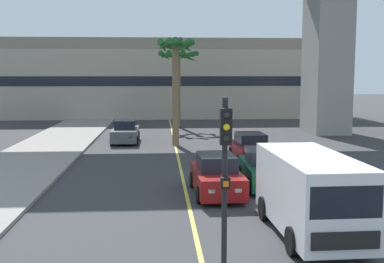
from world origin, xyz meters
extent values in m
cube|color=#DBCC4C|center=(0.00, 24.00, 0.00)|extent=(0.14, 56.00, 0.01)
cube|color=gray|center=(12.28, 36.78, 6.64)|extent=(2.80, 4.40, 13.29)
cube|color=#BCB29E|center=(0.00, 52.62, 3.61)|extent=(37.91, 8.00, 7.22)
cube|color=gray|center=(0.00, 52.62, 7.82)|extent=(37.15, 7.20, 1.20)
cube|color=black|center=(0.00, 48.60, 3.97)|extent=(34.12, 0.04, 1.00)
cube|color=#4C5156|center=(-3.38, 31.97, 0.58)|extent=(1.71, 4.10, 0.80)
cube|color=black|center=(-3.38, 32.12, 1.26)|extent=(1.40, 2.05, 0.60)
cube|color=#F2EDCC|center=(-2.92, 29.96, 0.63)|extent=(0.24, 0.08, 0.14)
cube|color=#F2EDCC|center=(-3.86, 29.96, 0.63)|extent=(0.24, 0.08, 0.14)
cylinder|color=black|center=(-2.58, 30.69, 0.32)|extent=(0.22, 0.64, 0.64)
cylinder|color=black|center=(-4.19, 30.70, 0.32)|extent=(0.22, 0.64, 0.64)
cylinder|color=black|center=(-2.57, 33.24, 0.32)|extent=(0.22, 0.64, 0.64)
cylinder|color=black|center=(-4.19, 33.24, 0.32)|extent=(0.22, 0.64, 0.64)
cube|color=#0C4728|center=(3.36, 18.47, 0.58)|extent=(1.86, 4.16, 0.80)
cube|color=black|center=(3.37, 18.62, 1.26)|extent=(1.47, 2.10, 0.60)
cube|color=#F2EDCC|center=(3.75, 16.45, 0.63)|extent=(0.24, 0.09, 0.14)
cube|color=#F2EDCC|center=(2.81, 16.48, 0.63)|extent=(0.24, 0.09, 0.14)
cylinder|color=black|center=(4.12, 17.17, 0.32)|extent=(0.24, 0.65, 0.64)
cylinder|color=black|center=(2.50, 17.24, 0.32)|extent=(0.24, 0.65, 0.64)
cylinder|color=black|center=(4.22, 19.71, 0.32)|extent=(0.24, 0.65, 0.64)
cylinder|color=black|center=(2.60, 19.78, 0.32)|extent=(0.24, 0.65, 0.64)
cube|color=maroon|center=(1.18, 17.23, 0.58)|extent=(1.82, 4.15, 0.80)
cube|color=black|center=(1.18, 17.38, 1.26)|extent=(1.45, 2.09, 0.60)
cube|color=#F2EDCC|center=(1.71, 15.23, 0.63)|extent=(0.24, 0.09, 0.14)
cube|color=#F2EDCC|center=(0.77, 15.20, 0.63)|extent=(0.24, 0.09, 0.14)
cylinder|color=black|center=(2.03, 15.98, 0.32)|extent=(0.24, 0.65, 0.64)
cylinder|color=black|center=(0.41, 15.93, 0.32)|extent=(0.24, 0.65, 0.64)
cylinder|color=black|center=(1.95, 18.52, 0.32)|extent=(0.24, 0.65, 0.64)
cylinder|color=black|center=(0.34, 18.47, 0.32)|extent=(0.24, 0.65, 0.64)
cube|color=maroon|center=(3.81, 23.92, 0.58)|extent=(1.82, 4.15, 0.80)
cube|color=black|center=(3.81, 24.07, 1.26)|extent=(1.45, 2.09, 0.60)
cube|color=#F2EDCC|center=(4.34, 21.92, 0.63)|extent=(0.24, 0.09, 0.14)
cube|color=#F2EDCC|center=(3.40, 21.90, 0.63)|extent=(0.24, 0.09, 0.14)
cylinder|color=black|center=(4.66, 22.67, 0.32)|extent=(0.24, 0.65, 0.64)
cylinder|color=black|center=(3.04, 22.63, 0.32)|extent=(0.24, 0.65, 0.64)
cylinder|color=black|center=(4.59, 25.21, 0.32)|extent=(0.24, 0.65, 0.64)
cylinder|color=black|center=(2.97, 25.17, 0.32)|extent=(0.24, 0.65, 0.64)
cube|color=white|center=(3.32, 12.29, 1.31)|extent=(2.12, 5.25, 2.10)
cube|color=black|center=(3.38, 9.73, 1.66)|extent=(1.80, 0.12, 0.80)
cube|color=black|center=(3.38, 9.67, 0.73)|extent=(1.70, 0.10, 0.44)
cylinder|color=black|center=(4.31, 10.75, 0.38)|extent=(0.28, 0.77, 0.76)
cylinder|color=black|center=(2.41, 10.71, 0.38)|extent=(0.28, 0.77, 0.76)
cylinder|color=black|center=(4.23, 13.87, 0.38)|extent=(0.28, 0.77, 0.76)
cylinder|color=black|center=(2.34, 13.83, 0.38)|extent=(0.28, 0.77, 0.76)
cylinder|color=black|center=(0.35, 8.85, 2.10)|extent=(0.12, 0.12, 4.20)
cube|color=black|center=(0.35, 8.71, 3.60)|extent=(0.24, 0.20, 0.76)
sphere|color=black|center=(0.35, 8.61, 3.84)|extent=(0.14, 0.14, 0.14)
sphere|color=yellow|center=(0.35, 8.61, 3.60)|extent=(0.14, 0.14, 0.14)
sphere|color=black|center=(0.35, 8.61, 3.36)|extent=(0.14, 0.14, 0.14)
cube|color=black|center=(0.35, 8.73, 2.40)|extent=(0.20, 0.16, 0.24)
cube|color=orange|center=(0.35, 8.65, 2.40)|extent=(0.12, 0.03, 0.12)
cylinder|color=brown|center=(0.03, 30.54, 3.32)|extent=(0.44, 0.44, 6.64)
sphere|color=#236028|center=(0.03, 30.54, 6.79)|extent=(0.60, 0.60, 0.60)
cone|color=#236028|center=(0.84, 30.48, 6.50)|extent=(0.55, 1.70, 0.96)
cone|color=#236028|center=(0.69, 31.01, 6.43)|extent=(1.32, 1.61, 1.06)
cone|color=#236028|center=(0.15, 31.34, 6.44)|extent=(1.71, 0.67, 1.05)
cone|color=#236028|center=(-0.33, 31.26, 6.47)|extent=(1.69, 1.15, 1.00)
cone|color=#236028|center=(-0.75, 30.74, 6.45)|extent=(0.84, 1.72, 1.03)
cone|color=#236028|center=(-0.68, 30.15, 6.53)|extent=(1.19, 1.68, 0.92)
cone|color=#236028|center=(-0.32, 29.81, 6.61)|extent=(1.70, 1.13, 0.78)
cone|color=#236028|center=(0.27, 29.76, 6.48)|extent=(1.73, 0.90, 0.99)
cone|color=#236028|center=(0.58, 29.94, 6.43)|extent=(1.52, 1.45, 1.06)
cylinder|color=brown|center=(0.64, 41.51, 3.18)|extent=(0.38, 0.38, 6.36)
sphere|color=#236028|center=(0.64, 41.51, 6.51)|extent=(0.60, 0.60, 0.60)
cone|color=#236028|center=(1.82, 41.64, 6.31)|extent=(0.70, 2.45, 0.84)
cone|color=#236028|center=(1.56, 42.25, 6.14)|extent=(1.85, 2.14, 1.13)
cone|color=#236028|center=(0.84, 42.68, 6.31)|extent=(2.45, 0.85, 0.83)
cone|color=#236028|center=(0.02, 42.52, 6.28)|extent=(2.29, 1.63, 0.89)
cone|color=#236028|center=(-0.46, 41.95, 6.24)|extent=(1.30, 2.40, 0.96)
cone|color=#236028|center=(-0.50, 41.18, 6.29)|extent=(1.09, 2.44, 0.88)
cone|color=#236028|center=(0.05, 40.48, 6.33)|extent=(2.31, 1.58, 0.79)
cone|color=#236028|center=(1.01, 40.38, 6.32)|extent=(2.43, 1.16, 0.82)
cone|color=#236028|center=(1.44, 40.63, 6.23)|extent=(2.08, 1.95, 0.97)
camera|label=1|loc=(-1.02, -1.18, 4.68)|focal=45.21mm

